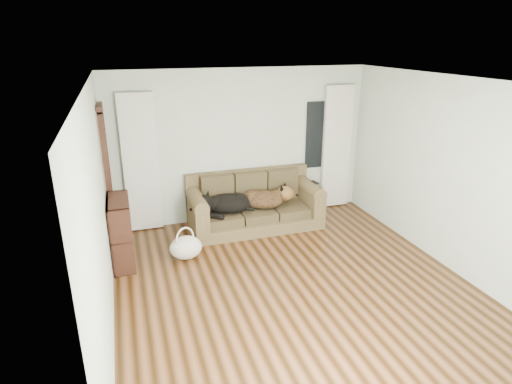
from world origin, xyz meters
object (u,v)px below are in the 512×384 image
object	(u,v)px
bookshelf	(121,231)
dog_shepherd	(265,199)
sofa	(255,202)
tote_bag	(186,248)
dog_black_lab	(225,205)

from	to	relation	value
bookshelf	dog_shepherd	bearing A→B (deg)	21.81
sofa	tote_bag	world-z (taller)	sofa
dog_black_lab	bookshelf	xyz separation A→B (m)	(-1.64, -0.57, 0.02)
dog_black_lab	bookshelf	world-z (taller)	bookshelf
sofa	tote_bag	distance (m)	1.54
tote_bag	sofa	bearing A→B (deg)	30.35
dog_black_lab	tote_bag	xyz separation A→B (m)	(-0.78, -0.71, -0.32)
dog_black_lab	dog_shepherd	bearing A→B (deg)	16.29
dog_shepherd	bookshelf	world-z (taller)	bookshelf
sofa	dog_black_lab	xyz separation A→B (m)	(-0.53, -0.06, 0.03)
dog_black_lab	bookshelf	distance (m)	1.74
tote_bag	dog_black_lab	bearing A→B (deg)	42.35
dog_shepherd	tote_bag	xyz separation A→B (m)	(-1.48, -0.74, -0.33)
dog_black_lab	dog_shepherd	size ratio (longest dim) A/B	1.01
dog_black_lab	dog_shepherd	xyz separation A→B (m)	(0.70, 0.03, 0.01)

